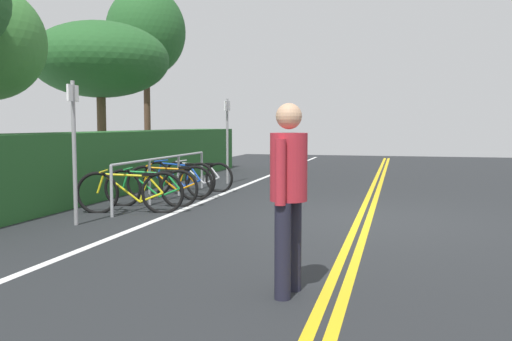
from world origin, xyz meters
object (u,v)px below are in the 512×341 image
Objects in this scene: bicycle_4 at (198,176)px; sign_post_far at (227,132)px; bicycle_0 at (130,192)px; pedestrian at (289,186)px; bicycle_2 at (170,183)px; sign_post_near at (74,138)px; tree_extra at (146,33)px; bicycle_3 at (178,179)px; bicycle_1 at (151,188)px; bike_rack at (165,168)px; tree_far_right at (100,60)px.

sign_post_far reaches higher than bicycle_4.
bicycle_0 is 5.10m from pedestrian.
pedestrian is at bearing -147.62° from bicycle_2.
bicycle_4 is 0.82× the size of sign_post_near.
tree_extra reaches higher than pedestrian.
bicycle_3 is 2.65m from sign_post_far.
bicycle_0 is 0.84× the size of sign_post_far.
bicycle_1 is 5.69m from pedestrian.
pedestrian reaches higher than bicycle_3.
bicycle_1 is at bearing -154.17° from tree_extra.
bicycle_0 is 0.78m from bicycle_1.
bicycle_4 is 0.29× the size of tree_extra.
bike_rack reaches higher than bicycle_4.
bicycle_4 is at bearing -0.89° from bicycle_2.
bicycle_2 is 3.26m from sign_post_far.
bicycle_2 is at bearing -133.84° from tree_far_right.
bicycle_3 is (0.66, 0.09, 0.01)m from bicycle_2.
sign_post_far is 0.51× the size of tree_far_right.
bicycle_1 is (-0.84, -0.10, -0.28)m from bike_rack.
tree_far_right is 3.91m from tree_extra.
bike_rack reaches higher than bicycle_0.
bicycle_2 is (0.90, 0.02, 0.00)m from bicycle_1.
bicycle_3 is (1.56, 0.12, 0.02)m from bicycle_1.
tree_far_right reaches higher than bicycle_1.
bicycle_2 is at bearing 179.11° from bicycle_4.
sign_post_near reaches higher than pedestrian.
tree_extra is (6.14, 3.61, 4.09)m from bicycle_3.
tree_far_right is at bearing 38.08° from pedestrian.
bicycle_3 is at bearing -149.54° from tree_extra.
bicycle_3 is at bearing -2.36° from sign_post_near.
sign_post_far is at bearing -2.30° from bicycle_0.
bicycle_4 is at bearing -3.55° from bike_rack.
bike_rack is at bearing 33.22° from pedestrian.
bike_rack reaches higher than bicycle_2.
tree_extra is at bearing 6.81° from tree_far_right.
bicycle_4 is 0.82× the size of sign_post_far.
tree_far_right is at bearing -173.19° from tree_extra.
pedestrian is 0.79× the size of sign_post_near.
pedestrian is at bearing -142.94° from bicycle_1.
tree_extra is at bearing 23.66° from bicycle_0.
bicycle_0 is 6.46m from tree_far_right.
sign_post_far is (1.61, -0.18, 0.95)m from bicycle_4.
bicycle_3 is 7.05m from pedestrian.
tree_extra reaches higher than sign_post_near.
bicycle_2 is 0.98× the size of bicycle_4.
sign_post_far is at bearing -4.19° from sign_post_near.
pedestrian is 0.40× the size of tree_far_right.
sign_post_far is at bearing -3.74° from bicycle_2.
sign_post_far is (3.12, -0.20, 0.94)m from bicycle_2.
sign_post_near is at bearing -160.35° from tree_extra.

